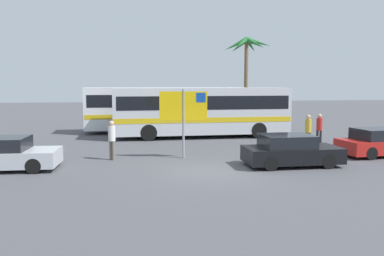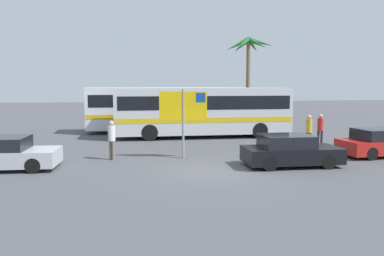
{
  "view_description": "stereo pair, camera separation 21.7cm",
  "coord_description": "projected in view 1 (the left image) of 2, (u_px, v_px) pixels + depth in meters",
  "views": [
    {
      "loc": [
        -3.46,
        -15.1,
        3.48
      ],
      "look_at": [
        -0.24,
        3.91,
        1.3
      ],
      "focal_mm": 37.27,
      "sensor_mm": 36.0,
      "label": 1
    },
    {
      "loc": [
        -3.25,
        -15.14,
        3.48
      ],
      "look_at": [
        -0.24,
        3.91,
        1.3
      ],
      "focal_mm": 37.27,
      "sensor_mm": 36.0,
      "label": 2
    }
  ],
  "objects": [
    {
      "name": "bus_rear_coach",
      "position": [
        165.0,
        107.0,
        28.41
      ],
      "size": [
        11.19,
        2.43,
        3.17
      ],
      "color": "white",
      "rests_on": "ground"
    },
    {
      "name": "car_red",
      "position": [
        382.0,
        142.0,
        19.14
      ],
      "size": [
        4.47,
        2.15,
        1.32
      ],
      "rotation": [
        0.0,
        0.0,
        0.09
      ],
      "color": "red",
      "rests_on": "ground"
    },
    {
      "name": "pedestrian_near_sign",
      "position": [
        308.0,
        129.0,
        21.1
      ],
      "size": [
        0.32,
        0.32,
        1.82
      ],
      "rotation": [
        0.0,
        0.0,
        0.68
      ],
      "color": "#4C4C51",
      "rests_on": "ground"
    },
    {
      "name": "car_black",
      "position": [
        291.0,
        151.0,
        16.77
      ],
      "size": [
        4.01,
        1.86,
        1.32
      ],
      "rotation": [
        0.0,
        0.0,
        -0.01
      ],
      "color": "black",
      "rests_on": "ground"
    },
    {
      "name": "bus_front_coach",
      "position": [
        202.0,
        110.0,
        25.53
      ],
      "size": [
        11.19,
        2.43,
        3.17
      ],
      "color": "silver",
      "rests_on": "ground"
    },
    {
      "name": "ferry_sign",
      "position": [
        184.0,
        108.0,
        18.29
      ],
      "size": [
        2.19,
        0.3,
        3.2
      ],
      "rotation": [
        0.0,
        0.0,
        -0.11
      ],
      "color": "gray",
      "rests_on": "ground"
    },
    {
      "name": "car_silver",
      "position": [
        5.0,
        154.0,
        15.99
      ],
      "size": [
        4.08,
        2.1,
        1.32
      ],
      "rotation": [
        0.0,
        0.0,
        -0.05
      ],
      "color": "#B7BABF",
      "rests_on": "ground"
    },
    {
      "name": "ground",
      "position": [
        214.0,
        171.0,
        15.76
      ],
      "size": [
        120.0,
        120.0,
        0.0
      ],
      "primitive_type": "plane",
      "color": "#4C4C51"
    },
    {
      "name": "pedestrian_crossing_lot",
      "position": [
        319.0,
        127.0,
        22.05
      ],
      "size": [
        0.32,
        0.32,
        1.79
      ],
      "rotation": [
        0.0,
        0.0,
        4.33
      ],
      "color": "#2D2D33",
      "rests_on": "ground"
    },
    {
      "name": "pedestrian_by_bus",
      "position": [
        112.0,
        137.0,
        18.02
      ],
      "size": [
        0.32,
        0.32,
        1.79
      ],
      "rotation": [
        0.0,
        0.0,
        0.77
      ],
      "color": "#706656",
      "rests_on": "ground"
    },
    {
      "name": "palm_tree_seaside",
      "position": [
        247.0,
        53.0,
        32.67
      ],
      "size": [
        3.99,
        3.7,
        7.25
      ],
      "color": "brown",
      "rests_on": "ground"
    }
  ]
}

